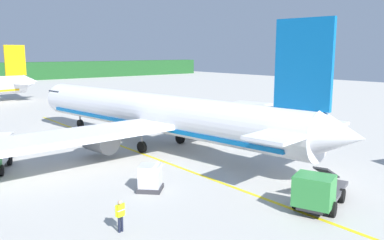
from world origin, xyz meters
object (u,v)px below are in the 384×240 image
airliner_foreground (155,114)px  cargo_container_near (150,178)px  service_truck_fuel (318,191)px  crew_loader_right (120,213)px  crew_loader_left (91,136)px

airliner_foreground → cargo_container_near: airliner_foreground is taller
service_truck_fuel → cargo_container_near: (-6.11, 9.24, -0.26)m
cargo_container_near → service_truck_fuel: bearing=-56.6°
service_truck_fuel → crew_loader_right: bearing=155.9°
airliner_foreground → crew_loader_left: (-4.98, 4.50, -2.35)m
crew_loader_left → service_truck_fuel: bearing=-81.8°
airliner_foreground → crew_loader_right: size_ratio=23.38×
service_truck_fuel → crew_loader_left: bearing=98.2°
airliner_foreground → cargo_container_near: (-7.58, -10.57, -2.47)m
service_truck_fuel → crew_loader_left: 24.56m
cargo_container_near → crew_loader_left: 15.29m
airliner_foreground → cargo_container_near: bearing=-125.7°
crew_loader_left → crew_loader_right: crew_loader_right is taller
service_truck_fuel → crew_loader_right: (-10.90, 4.87, -0.13)m
airliner_foreground → cargo_container_near: 13.24m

